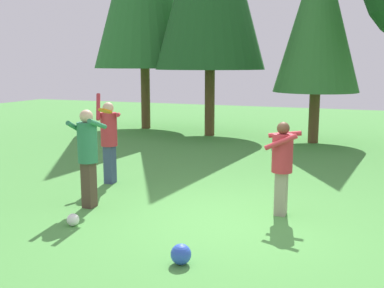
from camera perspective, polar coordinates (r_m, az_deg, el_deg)
ground_plane at (r=7.46m, az=4.43°, el=-9.52°), size 40.00×40.00×0.00m
person_thrower at (r=9.70m, az=-10.24°, el=1.08°), size 0.65×0.66×1.88m
person_catcher at (r=8.10m, az=-12.79°, el=-0.72°), size 0.54×0.63×1.71m
person_bystander at (r=7.66m, az=11.10°, el=-2.05°), size 0.55×0.49×1.56m
frisbee at (r=8.67m, az=-10.70°, el=4.05°), size 0.29×0.29×0.12m
ball_blue at (r=5.91m, az=-1.38°, el=-13.48°), size 0.26×0.26×0.26m
ball_white at (r=7.45m, az=-14.51°, el=-9.06°), size 0.19×0.19×0.19m
tree_center at (r=15.07m, az=15.40°, el=15.10°), size 2.64×2.64×6.31m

